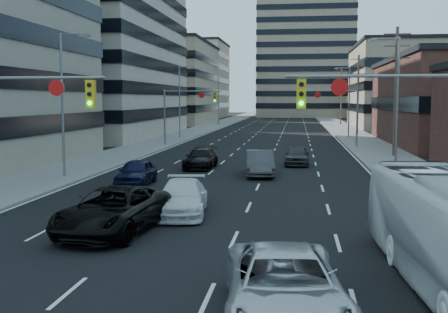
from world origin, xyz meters
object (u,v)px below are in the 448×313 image
object	(u,v)px
silver_suv	(285,287)
white_van	(182,198)
sedan_blue	(136,172)
black_pickup	(114,211)

from	to	relation	value
silver_suv	white_van	bearing A→B (deg)	106.40
sedan_blue	black_pickup	bearing A→B (deg)	-79.36
sedan_blue	silver_suv	bearing A→B (deg)	-66.26
black_pickup	silver_suv	world-z (taller)	black_pickup
white_van	sedan_blue	world-z (taller)	sedan_blue
silver_suv	black_pickup	bearing A→B (deg)	124.37
black_pickup	sedan_blue	size ratio (longest dim) A/B	1.37
white_van	silver_suv	xyz separation A→B (m)	(4.65, -11.15, 0.06)
sedan_blue	white_van	bearing A→B (deg)	-62.67
black_pickup	sedan_blue	world-z (taller)	black_pickup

